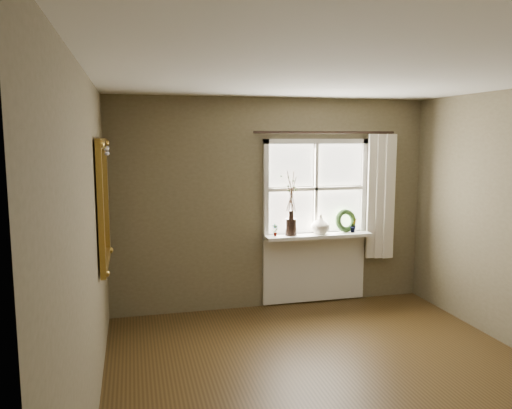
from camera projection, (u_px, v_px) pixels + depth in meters
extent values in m
plane|color=#3B2912|center=(346.00, 392.00, 4.19)|extent=(4.50, 4.50, 0.00)
plane|color=silver|center=(354.00, 75.00, 3.84)|extent=(4.50, 4.50, 0.00)
cube|color=brown|center=(272.00, 203.00, 6.23)|extent=(4.00, 0.10, 2.60)
cube|color=brown|center=(82.00, 254.00, 3.52)|extent=(0.10, 4.50, 2.60)
cube|color=silver|center=(315.00, 235.00, 6.34)|extent=(1.36, 0.06, 0.06)
cube|color=silver|center=(317.00, 141.00, 6.18)|extent=(1.36, 0.06, 0.06)
cube|color=silver|center=(266.00, 190.00, 6.10)|extent=(0.06, 0.06, 1.24)
cube|color=silver|center=(363.00, 187.00, 6.41)|extent=(0.06, 0.06, 1.24)
cube|color=silver|center=(316.00, 189.00, 6.26)|extent=(1.24, 0.05, 0.04)
cube|color=silver|center=(316.00, 189.00, 6.26)|extent=(0.04, 0.05, 1.12)
cube|color=white|center=(291.00, 165.00, 6.16)|extent=(0.59, 0.01, 0.53)
cube|color=white|center=(340.00, 165.00, 6.32)|extent=(0.59, 0.01, 0.53)
cube|color=white|center=(290.00, 213.00, 6.24)|extent=(0.59, 0.01, 0.53)
cube|color=white|center=(339.00, 211.00, 6.40)|extent=(0.59, 0.01, 0.53)
cube|color=silver|center=(318.00, 236.00, 6.24)|extent=(1.36, 0.26, 0.04)
cube|color=silver|center=(314.00, 267.00, 6.40)|extent=(1.36, 0.04, 0.88)
cylinder|color=black|center=(291.00, 227.00, 6.14)|extent=(0.18, 0.18, 0.21)
imported|color=beige|center=(321.00, 224.00, 6.23)|extent=(0.25, 0.25, 0.24)
torus|color=#2A471F|center=(346.00, 223.00, 6.35)|extent=(0.32, 0.18, 0.31)
imported|color=#2A471F|center=(275.00, 230.00, 6.09)|extent=(0.09, 0.06, 0.15)
imported|color=#2A471F|center=(353.00, 225.00, 6.34)|extent=(0.12, 0.10, 0.18)
cube|color=beige|center=(380.00, 197.00, 6.39)|extent=(0.36, 0.12, 1.59)
cylinder|color=black|center=(326.00, 132.00, 6.14)|extent=(1.84, 0.03, 0.03)
cube|color=white|center=(102.00, 203.00, 4.75)|extent=(0.02, 0.85, 1.05)
cube|color=olive|center=(101.00, 143.00, 4.68)|extent=(0.05, 1.03, 0.09)
cube|color=olive|center=(106.00, 261.00, 4.83)|extent=(0.05, 1.03, 0.09)
cube|color=olive|center=(101.00, 210.00, 4.30)|extent=(0.05, 0.09, 1.05)
cube|color=olive|center=(106.00, 197.00, 5.20)|extent=(0.05, 0.09, 1.05)
sphere|color=silver|center=(107.00, 149.00, 4.67)|extent=(0.04, 0.04, 0.04)
sphere|color=silver|center=(107.00, 153.00, 4.70)|extent=(0.04, 0.04, 0.04)
sphere|color=silver|center=(107.00, 148.00, 4.72)|extent=(0.04, 0.04, 0.04)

